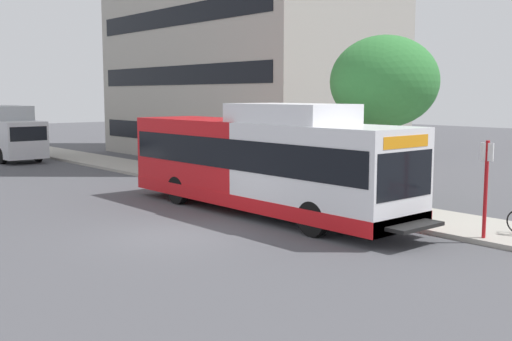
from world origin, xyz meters
The scene contains 6 objects.
ground_plane centered at (0.00, 8.00, 0.00)m, with size 120.00×120.00×0.00m, color #4C4C51.
sidewalk_curb centered at (7.00, 6.00, 0.07)m, with size 3.00×56.00×0.14m, color #A8A399.
transit_bus centered at (4.03, 0.96, 1.70)m, with size 2.58×12.25×3.65m.
bus_stop_sign_pole centered at (5.80, -6.03, 1.65)m, with size 0.10×0.36×2.60m.
street_tree_near_stop centered at (7.94, -0.96, 4.35)m, with size 3.71×3.71×5.81m.
box_truck_background centered at (3.38, 23.69, 1.74)m, with size 2.32×7.01×3.25m.
Camera 1 is at (-9.21, -14.28, 3.93)m, focal length 43.14 mm.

